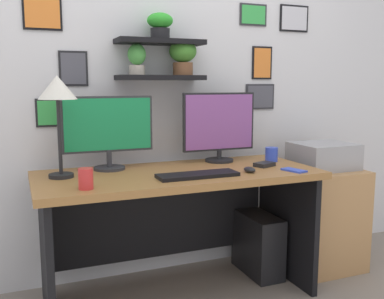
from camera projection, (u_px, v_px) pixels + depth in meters
ground_plane at (180, 296)px, 2.60m from camera, size 8.00×8.00×0.00m
back_wall_assembly at (155, 66)px, 2.79m from camera, size 4.40×0.24×2.70m
desk at (176, 205)px, 2.56m from camera, size 1.59×0.68×0.75m
monitor_left at (108, 129)px, 2.52m from camera, size 0.52×0.18×0.42m
monitor_right at (219, 126)px, 2.78m from camera, size 0.48×0.18×0.44m
keyboard at (198, 175)px, 2.34m from camera, size 0.44×0.14×0.02m
computer_mouse at (250, 170)px, 2.46m from camera, size 0.06×0.09×0.03m
desk_lamp at (58, 94)px, 2.26m from camera, size 0.20×0.20×0.54m
cell_phone at (294, 170)px, 2.50m from camera, size 0.11×0.15×0.01m
coffee_mug at (271, 154)px, 2.81m from camera, size 0.08×0.08×0.09m
pen_cup at (86, 179)px, 2.07m from camera, size 0.07×0.07×0.10m
scissors_tray at (264, 164)px, 2.64m from camera, size 0.14×0.12×0.02m
drawer_cabinet at (320, 217)px, 3.01m from camera, size 0.44×0.50×0.68m
printer at (323, 156)px, 2.95m from camera, size 0.38×0.34×0.17m
computer_tower_right at (258, 244)px, 2.89m from camera, size 0.18×0.40×0.40m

